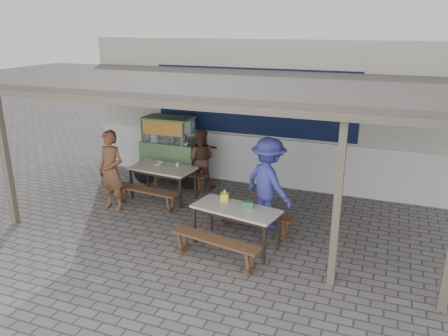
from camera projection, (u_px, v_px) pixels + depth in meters
ground at (213, 233)px, 8.37m from camera, size 60.00×60.00×0.00m
back_wall at (267, 112)px, 11.00m from camera, size 9.00×1.28×3.50m
warung_roof at (231, 85)px, 8.31m from camera, size 9.00×4.21×2.81m
table_left at (163, 171)px, 9.86m from camera, size 1.50×0.89×0.75m
bench_left_street at (146, 194)px, 9.40m from camera, size 1.55×0.42×0.45m
bench_left_wall at (179, 176)px, 10.53m from camera, size 1.55×0.42×0.45m
table_right at (236, 212)px, 7.69m from camera, size 1.63×0.94×0.75m
bench_right_street at (215, 244)px, 7.24m from camera, size 1.65×0.57×0.45m
bench_right_wall at (254, 215)px, 8.35m from camera, size 1.65×0.57×0.45m
vendor_cart at (170, 147)px, 10.88m from camera, size 2.09×0.81×1.66m
patron_street_side at (111, 171)px, 9.24m from camera, size 0.68×0.49×1.74m
patron_wall_side at (201, 159)px, 10.48m from camera, size 0.81×0.69×1.47m
patron_right_table at (268, 183)px, 8.41m from camera, size 1.35×1.20×1.81m
tissue_box at (225, 197)px, 7.98m from camera, size 0.17×0.17×0.14m
donation_box at (248, 205)px, 7.64m from camera, size 0.21×0.17×0.12m
condiment_jar at (178, 164)px, 9.91m from camera, size 0.08×0.08×0.09m
condiment_bowl at (159, 164)px, 10.01m from camera, size 0.23×0.23×0.05m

